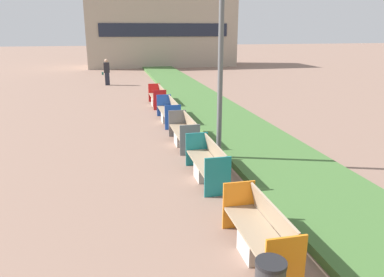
# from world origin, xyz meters

# --- Properties ---
(planter_grass_strip) EXTENTS (2.80, 120.00, 0.18)m
(planter_grass_strip) POSITION_xyz_m (3.20, 12.00, 0.09)
(planter_grass_strip) COLOR #426B33
(planter_grass_strip) RESTS_ON ground
(building_backdrop) EXTENTS (14.45, 5.26, 6.46)m
(building_backdrop) POSITION_xyz_m (4.00, 41.07, 3.23)
(building_backdrop) COLOR tan
(building_backdrop) RESTS_ON ground
(bench_orange_frame) EXTENTS (0.65, 2.01, 0.94)m
(bench_orange_frame) POSITION_xyz_m (0.94, 7.38, 0.37)
(bench_orange_frame) COLOR #ADA8A0
(bench_orange_frame) RESTS_ON ground
(bench_teal_frame) EXTENTS (0.65, 2.13, 0.94)m
(bench_teal_frame) POSITION_xyz_m (0.94, 10.83, 0.37)
(bench_teal_frame) COLOR #ADA8A0
(bench_teal_frame) RESTS_ON ground
(bench_grey_frame) EXTENTS (0.65, 2.16, 0.94)m
(bench_grey_frame) POSITION_xyz_m (0.94, 13.84, 0.37)
(bench_grey_frame) COLOR #ADA8A0
(bench_grey_frame) RESTS_ON ground
(bench_blue_frame) EXTENTS (0.65, 2.40, 0.94)m
(bench_blue_frame) POSITION_xyz_m (0.94, 17.03, 0.38)
(bench_blue_frame) COLOR #ADA8A0
(bench_blue_frame) RESTS_ON ground
(bench_red_frame) EXTENTS (0.65, 2.19, 0.94)m
(bench_red_frame) POSITION_xyz_m (0.94, 20.57, 0.37)
(bench_red_frame) COLOR #ADA8A0
(bench_red_frame) RESTS_ON ground
(street_lamp_post) EXTENTS (0.24, 0.44, 7.67)m
(street_lamp_post) POSITION_xyz_m (1.55, 11.92, 4.22)
(street_lamp_post) COLOR #56595B
(street_lamp_post) RESTS_ON ground
(pedestrian_walking) EXTENTS (0.53, 0.24, 1.74)m
(pedestrian_walking) POSITION_xyz_m (-1.50, 28.22, 0.89)
(pedestrian_walking) COLOR #232633
(pedestrian_walking) RESTS_ON ground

